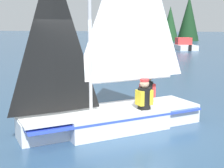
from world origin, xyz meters
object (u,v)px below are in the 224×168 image
sailor_helm (144,101)px  motorboat_distant (184,45)px  sailor_crew (147,94)px  sailboat_main (113,97)px

sailor_helm → motorboat_distant: size_ratio=0.27×
sailor_crew → motorboat_distant: (0.34, -25.11, -0.22)m
sailboat_main → sailor_helm: sailboat_main is taller
sailor_helm → motorboat_distant: bearing=-131.4°
sailor_crew → motorboat_distant: 25.12m
motorboat_distant → sailor_helm: bearing=162.3°
sailboat_main → sailor_helm: (-0.69, -0.22, -0.12)m
sailor_crew → motorboat_distant: size_ratio=0.27×
sailor_helm → sailor_crew: same height
motorboat_distant → sailboat_main: bearing=160.8°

